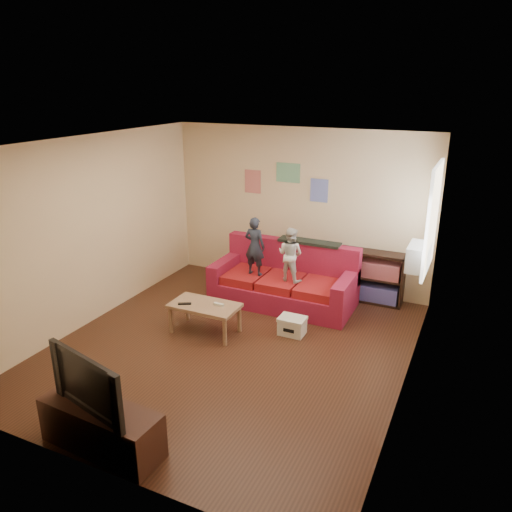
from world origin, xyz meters
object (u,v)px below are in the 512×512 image
at_px(sofa, 285,283).
at_px(tv_stand, 102,427).
at_px(television, 96,380).
at_px(coffee_table, 205,308).
at_px(child_b, 290,254).
at_px(bookshelf, 370,279).
at_px(file_box, 292,326).
at_px(child_a, 255,246).

distance_m(sofa, tv_stand, 3.94).
distance_m(tv_stand, television, 0.54).
bearing_deg(coffee_table, child_b, 58.24).
bearing_deg(tv_stand, bookshelf, 74.58).
xyz_separation_m(child_b, file_box, (0.36, -0.80, -0.76)).
xyz_separation_m(child_b, television, (-0.47, -3.75, -0.12)).
relative_size(sofa, television, 2.16).
height_order(sofa, tv_stand, sofa).
bearing_deg(sofa, coffee_table, -113.79).
xyz_separation_m(sofa, bookshelf, (1.23, 0.63, 0.05)).
height_order(sofa, child_b, child_b).
bearing_deg(file_box, tv_stand, -105.69).
xyz_separation_m(child_a, file_box, (0.96, -0.80, -0.81)).
relative_size(bookshelf, file_box, 2.82).
distance_m(bookshelf, television, 4.82).
height_order(child_a, coffee_table, child_a).
bearing_deg(child_a, tv_stand, 95.21).
relative_size(child_b, tv_stand, 0.67).
height_order(child_a, child_b, child_a).
distance_m(sofa, child_a, 0.78).
bearing_deg(child_b, sofa, -40.54).
relative_size(sofa, tv_stand, 1.78).
bearing_deg(sofa, child_a, -158.69).
height_order(sofa, television, television).
distance_m(child_a, file_box, 1.49).
bearing_deg(sofa, child_b, -50.08).
distance_m(bookshelf, tv_stand, 4.81).
distance_m(child_b, tv_stand, 3.83).
bearing_deg(sofa, television, -94.70).
distance_m(child_b, file_box, 1.16).
distance_m(child_a, child_b, 0.60).
bearing_deg(television, sofa, 99.14).
relative_size(sofa, bookshelf, 2.13).
distance_m(coffee_table, bookshelf, 2.78).
xyz_separation_m(file_box, tv_stand, (-0.83, -2.95, 0.11)).
distance_m(child_a, television, 3.75).
xyz_separation_m(file_box, television, (-0.83, -2.95, 0.64)).
bearing_deg(bookshelf, tv_stand, -108.79).
bearing_deg(coffee_table, television, -82.81).
bearing_deg(television, tv_stand, 0.00).
bearing_deg(child_a, coffee_table, 84.98).
height_order(file_box, television, television).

